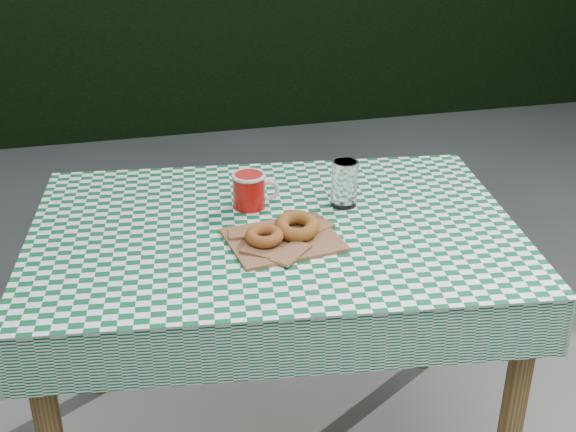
% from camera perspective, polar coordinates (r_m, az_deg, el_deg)
% --- Properties ---
extents(table, '(1.31, 0.95, 0.75)m').
position_cam_1_polar(table, '(2.13, -0.96, -9.91)').
color(table, '#55351D').
rests_on(table, ground).
extents(tablecloth, '(1.33, 0.97, 0.01)m').
position_cam_1_polar(tablecloth, '(1.93, -1.05, -0.86)').
color(tablecloth, '#0C502B').
rests_on(tablecloth, table).
extents(paper_bag, '(0.29, 0.25, 0.01)m').
position_cam_1_polar(paper_bag, '(1.85, -0.36, -1.75)').
color(paper_bag, brown).
rests_on(paper_bag, tablecloth).
extents(bagel_front, '(0.13, 0.13, 0.03)m').
position_cam_1_polar(bagel_front, '(1.82, -1.82, -1.52)').
color(bagel_front, brown).
rests_on(bagel_front, paper_bag).
extents(bagel_back, '(0.13, 0.13, 0.04)m').
position_cam_1_polar(bagel_back, '(1.86, 0.69, -0.76)').
color(bagel_back, brown).
rests_on(bagel_back, paper_bag).
extents(coffee_mug, '(0.20, 0.20, 0.10)m').
position_cam_1_polar(coffee_mug, '(2.01, -2.98, 1.93)').
color(coffee_mug, '#AF100B').
rests_on(coffee_mug, tablecloth).
extents(drinking_glass, '(0.07, 0.07, 0.13)m').
position_cam_1_polar(drinking_glass, '(2.02, 4.30, 2.48)').
color(drinking_glass, white).
rests_on(drinking_glass, tablecloth).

